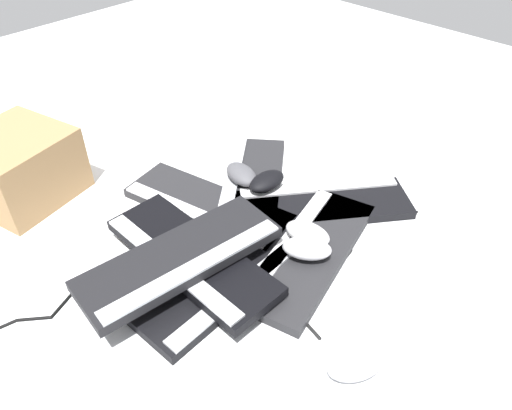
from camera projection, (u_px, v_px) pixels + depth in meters
The scene contains 16 objects.
ground_plane at pixel (228, 210), 1.29m from camera, with size 3.20×3.20×0.00m, color white.
keyboard_0 at pixel (310, 252), 1.15m from camera, with size 0.25×0.46×0.03m.
keyboard_1 at pixel (323, 204), 1.29m from camera, with size 0.39×0.44×0.03m.
keyboard_2 at pixel (251, 186), 1.35m from camera, with size 0.39×0.44×0.03m.
keyboard_3 at pixel (207, 206), 1.28m from camera, with size 0.46×0.24×0.03m.
keyboard_4 at pixel (227, 277), 1.09m from camera, with size 0.16×0.44×0.03m.
keyboard_5 at pixel (190, 257), 1.10m from camera, with size 0.44×0.16×0.03m.
keyboard_6 at pixel (181, 258), 1.05m from camera, with size 0.20×0.46×0.03m.
mouse_0 at pixel (241, 174), 1.33m from camera, with size 0.11×0.07×0.04m, color #4C4C51.
mouse_1 at pixel (355, 364), 0.91m from camera, with size 0.11×0.07×0.04m, color #B7B7BC.
mouse_2 at pixel (267, 181), 1.30m from camera, with size 0.11×0.07×0.04m, color black.
mouse_3 at pixel (307, 248), 1.11m from camera, with size 0.11×0.07×0.04m, color #B7B7BC.
mouse_4 at pixel (308, 233), 1.15m from camera, with size 0.11×0.07×0.04m, color silver.
cable_0 at pixel (351, 255), 1.15m from camera, with size 0.15×0.49×0.01m.
cable_1 at pixel (105, 297), 1.06m from camera, with size 0.29×0.41×0.01m.
cardboard_box at pixel (19, 167), 1.28m from camera, with size 0.25×0.24×0.18m, color #9E774C.
Camera 1 is at (0.74, -0.66, 0.82)m, focal length 35.00 mm.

